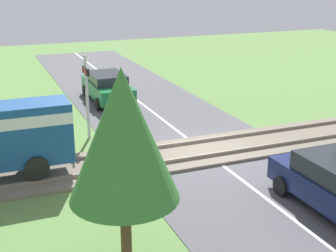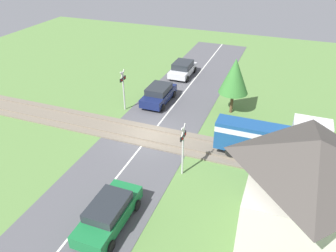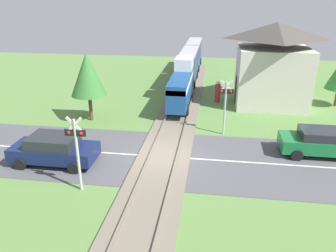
{
  "view_description": "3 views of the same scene",
  "coord_description": "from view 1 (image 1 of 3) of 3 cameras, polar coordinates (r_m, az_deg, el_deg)",
  "views": [
    {
      "loc": [
        -14.41,
        7.3,
        6.34
      ],
      "look_at": [
        0.0,
        1.46,
        1.2
      ],
      "focal_mm": 50.0,
      "sensor_mm": 36.0,
      "label": 1
    },
    {
      "loc": [
        18.27,
        8.4,
        12.91
      ],
      "look_at": [
        0.0,
        1.46,
        1.2
      ],
      "focal_mm": 35.0,
      "sensor_mm": 36.0,
      "label": 2
    },
    {
      "loc": [
        2.42,
        -15.35,
        8.05
      ],
      "look_at": [
        0.0,
        1.46,
        1.2
      ],
      "focal_mm": 35.0,
      "sensor_mm": 36.0,
      "label": 3
    }
  ],
  "objects": [
    {
      "name": "tree_roadside_hedge",
      "position": [
        9.5,
        -5.51,
        -1.22
      ],
      "size": [
        2.34,
        2.34,
        4.6
      ],
      "color": "brown",
      "rests_on": "ground_plane"
    },
    {
      "name": "road_surface",
      "position": [
        17.35,
        4.49,
        -3.16
      ],
      "size": [
        48.0,
        6.4,
        0.02
      ],
      "color": "#515156",
      "rests_on": "ground_plane"
    },
    {
      "name": "car_far_side",
      "position": [
        24.11,
        -7.41,
        4.79
      ],
      "size": [
        4.36,
        1.91,
        1.46
      ],
      "color": "#197038",
      "rests_on": "ground_plane"
    },
    {
      "name": "track_bed",
      "position": [
        17.33,
        4.49,
        -2.99
      ],
      "size": [
        2.8,
        48.0,
        0.24
      ],
      "color": "#756B5B",
      "rests_on": "ground_plane"
    },
    {
      "name": "ground_plane",
      "position": [
        17.36,
        4.49,
        -3.19
      ],
      "size": [
        60.0,
        60.0,
        0.0
      ],
      "primitive_type": "plane",
      "color": "#5B8442"
    },
    {
      "name": "crossing_signal_east_approach",
      "position": [
        18.43,
        -9.91,
        5.0
      ],
      "size": [
        0.9,
        0.18,
        3.45
      ],
      "color": "#B7B7B7",
      "rests_on": "ground_plane"
    }
  ]
}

